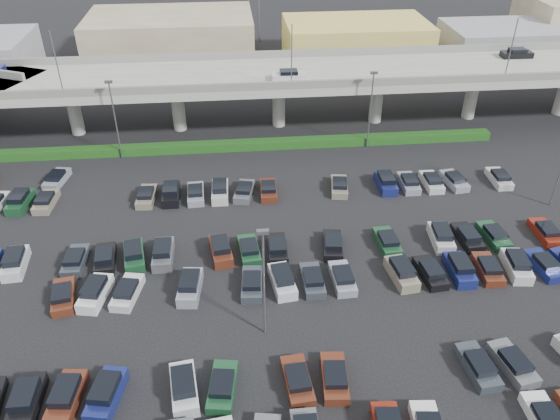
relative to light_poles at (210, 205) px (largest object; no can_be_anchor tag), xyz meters
name	(u,v)px	position (x,y,z in m)	size (l,w,h in m)	color
ground	(259,270)	(4.13, -2.00, -6.24)	(280.00, 280.00, 0.00)	black
overpass	(240,79)	(3.87, 30.01, 0.73)	(150.00, 13.00, 15.80)	gray
hedge	(246,145)	(4.13, 23.00, -5.69)	(66.00, 1.60, 1.10)	#133D11
parked_cars	(239,292)	(2.19, -5.67, -5.61)	(63.03, 41.66, 1.67)	#55575D
light_poles	(210,205)	(0.00, 0.00, 0.00)	(66.90, 48.38, 10.30)	#55555B
distant_buildings	(303,38)	(16.50, 59.81, -2.49)	(138.00, 24.00, 9.00)	gray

